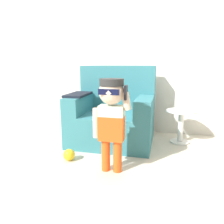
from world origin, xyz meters
name	(u,v)px	position (x,y,z in m)	size (l,w,h in m)	color
ground_plane	(101,146)	(0.00, 0.00, 0.00)	(10.00, 10.00, 0.00)	beige
wall_back	(115,45)	(0.00, 0.80, 1.30)	(10.00, 0.05, 2.60)	silver
armchair	(113,115)	(0.10, 0.26, 0.35)	(1.06, 0.86, 1.00)	teal
person_child	(111,111)	(0.29, -0.60, 0.60)	(0.37, 0.27, 0.89)	#E05119
side_table	(181,123)	(0.98, 0.38, 0.27)	(0.38, 0.38, 0.44)	white
toy_ball	(69,155)	(-0.21, -0.48, 0.06)	(0.13, 0.13, 0.13)	yellow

